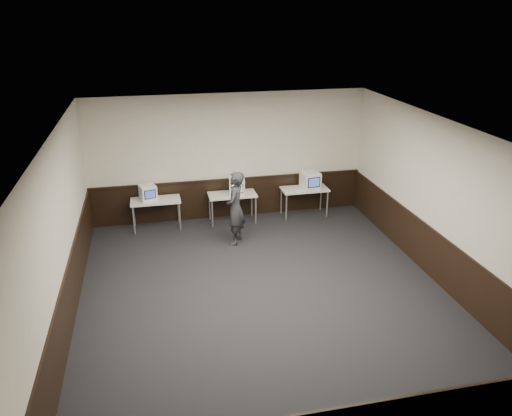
# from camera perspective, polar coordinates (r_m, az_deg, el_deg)

# --- Properties ---
(floor) EXTENTS (8.00, 8.00, 0.00)m
(floor) POSITION_cam_1_polar(r_m,az_deg,el_deg) (9.70, 1.03, -9.92)
(floor) COLOR black
(floor) RESTS_ON ground
(ceiling) EXTENTS (8.00, 8.00, 0.00)m
(ceiling) POSITION_cam_1_polar(r_m,az_deg,el_deg) (8.44, 1.18, 8.81)
(ceiling) COLOR white
(ceiling) RESTS_ON back_wall
(back_wall) EXTENTS (7.00, 0.00, 7.00)m
(back_wall) POSITION_cam_1_polar(r_m,az_deg,el_deg) (12.64, -3.11, 5.85)
(back_wall) COLOR beige
(back_wall) RESTS_ON ground
(front_wall) EXTENTS (7.00, 0.00, 7.00)m
(front_wall) POSITION_cam_1_polar(r_m,az_deg,el_deg) (5.67, 10.91, -17.09)
(front_wall) COLOR beige
(front_wall) RESTS_ON ground
(left_wall) EXTENTS (0.00, 8.00, 8.00)m
(left_wall) POSITION_cam_1_polar(r_m,az_deg,el_deg) (8.88, -21.48, -3.05)
(left_wall) COLOR beige
(left_wall) RESTS_ON ground
(right_wall) EXTENTS (0.00, 8.00, 8.00)m
(right_wall) POSITION_cam_1_polar(r_m,az_deg,el_deg) (10.28, 20.44, 0.52)
(right_wall) COLOR beige
(right_wall) RESTS_ON ground
(wainscot_back) EXTENTS (6.98, 0.04, 1.00)m
(wainscot_back) POSITION_cam_1_polar(r_m,az_deg,el_deg) (12.98, -3.00, 1.17)
(wainscot_back) COLOR black
(wainscot_back) RESTS_ON back_wall
(wainscot_left) EXTENTS (0.04, 7.98, 1.00)m
(wainscot_left) POSITION_cam_1_polar(r_m,az_deg,el_deg) (9.37, -20.42, -9.14)
(wainscot_left) COLOR black
(wainscot_left) RESTS_ON left_wall
(wainscot_right) EXTENTS (0.04, 7.98, 1.00)m
(wainscot_right) POSITION_cam_1_polar(r_m,az_deg,el_deg) (10.70, 19.57, -4.96)
(wainscot_right) COLOR black
(wainscot_right) RESTS_ON right_wall
(wainscot_rail) EXTENTS (6.98, 0.06, 0.04)m
(wainscot_rail) POSITION_cam_1_polar(r_m,az_deg,el_deg) (12.78, -3.03, 3.31)
(wainscot_rail) COLOR black
(wainscot_rail) RESTS_ON wainscot_back
(desk_left) EXTENTS (1.20, 0.60, 0.75)m
(desk_left) POSITION_cam_1_polar(r_m,az_deg,el_deg) (12.42, -11.40, 0.63)
(desk_left) COLOR silver
(desk_left) RESTS_ON ground
(desk_center) EXTENTS (1.20, 0.60, 0.75)m
(desk_center) POSITION_cam_1_polar(r_m,az_deg,el_deg) (12.56, -2.72, 1.32)
(desk_center) COLOR silver
(desk_center) RESTS_ON ground
(desk_right) EXTENTS (1.20, 0.60, 0.75)m
(desk_right) POSITION_cam_1_polar(r_m,az_deg,el_deg) (12.99, 5.56, 1.95)
(desk_right) COLOR silver
(desk_right) RESTS_ON ground
(emac_left) EXTENTS (0.46, 0.47, 0.37)m
(emac_left) POSITION_cam_1_polar(r_m,az_deg,el_deg) (12.36, -12.25, 1.73)
(emac_left) COLOR white
(emac_left) RESTS_ON desk_left
(emac_center) EXTENTS (0.45, 0.47, 0.39)m
(emac_center) POSITION_cam_1_polar(r_m,az_deg,el_deg) (12.47, -2.19, 2.47)
(emac_center) COLOR white
(emac_center) RESTS_ON desk_center
(emac_right) EXTENTS (0.48, 0.51, 0.44)m
(emac_right) POSITION_cam_1_polar(r_m,az_deg,el_deg) (12.90, 6.23, 3.15)
(emac_right) COLOR white
(emac_right) RESTS_ON desk_right
(person) EXTENTS (0.64, 0.74, 1.73)m
(person) POSITION_cam_1_polar(r_m,az_deg,el_deg) (11.36, -2.37, -0.01)
(person) COLOR #27282C
(person) RESTS_ON ground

